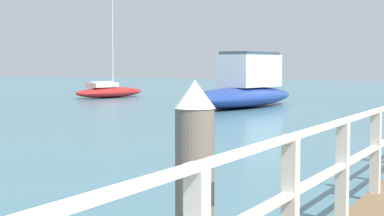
% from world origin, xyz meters
% --- Properties ---
extents(boat_0, '(2.95, 5.70, 7.19)m').
position_xyz_m(boat_0, '(-23.19, 31.11, 0.41)').
color(boat_0, red).
rests_on(boat_0, ground_plane).
extents(boat_1, '(3.93, 9.27, 2.79)m').
position_xyz_m(boat_1, '(-11.88, 27.17, 0.93)').
color(boat_1, navy).
rests_on(boat_1, ground_plane).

